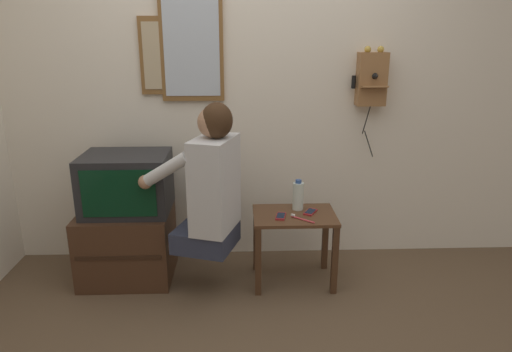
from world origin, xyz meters
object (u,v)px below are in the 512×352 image
framed_picture (166,56)px  wall_phone_antique (372,79)px  water_bottle (298,196)px  toothbrush (301,219)px  person (210,184)px  cell_phone_held (281,216)px  wall_mirror (192,48)px  television (127,183)px  cell_phone_spare (310,212)px

framed_picture → wall_phone_antique: bearing=-1.7°
wall_phone_antique → framed_picture: 1.45m
wall_phone_antique → water_bottle: 0.98m
wall_phone_antique → water_bottle: (-0.54, -0.31, -0.76)m
water_bottle → toothbrush: size_ratio=1.50×
person → wall_phone_antique: size_ratio=1.21×
person → cell_phone_held: (0.45, 0.06, -0.25)m
wall_mirror → wall_phone_antique: bearing=-1.8°
television → wall_phone_antique: size_ratio=0.73×
television → cell_phone_held: television is taller
television → framed_picture: 0.92m
person → water_bottle: (0.58, 0.20, -0.16)m
cell_phone_held → cell_phone_spare: 0.22m
person → wall_mirror: (-0.14, 0.55, 0.81)m
television → wall_mirror: bearing=35.5°
wall_phone_antique → cell_phone_spare: (-0.46, -0.38, -0.85)m
person → wall_mirror: wall_mirror is taller
television → water_bottle: television is taller
wall_phone_antique → water_bottle: wall_phone_antique is taller
television → toothbrush: (1.16, -0.22, -0.19)m
cell_phone_spare → wall_phone_antique: bearing=68.3°
water_bottle → toothbrush: bearing=-90.5°
person → wall_phone_antique: (1.12, 0.51, 0.60)m
wall_mirror → framed_picture: bearing=179.0°
wall_mirror → cell_phone_held: bearing=-39.7°
cell_phone_spare → water_bottle: 0.14m
wall_mirror → cell_phone_spare: size_ratio=5.27×
wall_phone_antique → cell_phone_held: wall_phone_antique is taller
wall_mirror → cell_phone_spare: (0.80, -0.42, -1.06)m
cell_phone_held → cell_phone_spare: same height
person → toothbrush: 0.63m
framed_picture → water_bottle: framed_picture is taller
wall_phone_antique → person: bearing=-155.5°
cell_phone_held → water_bottle: 0.21m
wall_mirror → television: bearing=-144.5°
television → framed_picture: framed_picture is taller
person → cell_phone_spare: person is taller
wall_mirror → toothbrush: 1.39m
framed_picture → person: bearing=-60.4°
wall_mirror → cell_phone_held: (0.59, -0.49, -1.06)m
person → framed_picture: 0.99m
person → framed_picture: (-0.31, 0.55, 0.76)m
person → wall_phone_antique: 1.37m
wall_mirror → toothbrush: wall_mirror is taller
television → wall_phone_antique: 1.85m
television → framed_picture: size_ratio=1.09×
cell_phone_spare → toothbrush: 0.14m
television → toothbrush: size_ratio=4.04×
framed_picture → water_bottle: bearing=-21.6°
cell_phone_held → cell_phone_spare: size_ratio=0.97×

